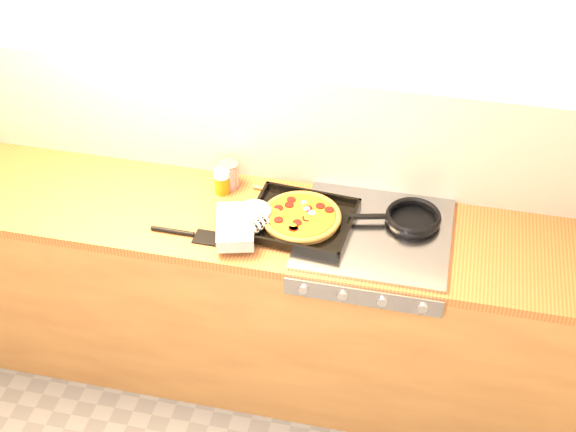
% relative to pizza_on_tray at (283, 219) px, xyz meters
% --- Properties ---
extents(room_shell, '(3.20, 3.20, 3.20)m').
position_rel_pizza_on_tray_xyz_m(room_shell, '(-0.08, 0.32, 0.21)').
color(room_shell, white).
rests_on(room_shell, ground).
extents(counter_run, '(3.20, 0.62, 0.90)m').
position_rel_pizza_on_tray_xyz_m(counter_run, '(-0.08, 0.04, -0.49)').
color(counter_run, olive).
rests_on(counter_run, ground).
extents(stovetop, '(0.60, 0.56, 0.02)m').
position_rel_pizza_on_tray_xyz_m(stovetop, '(0.37, 0.04, -0.04)').
color(stovetop, '#9B9BA0').
rests_on(stovetop, counter_run).
extents(pizza_on_tray, '(0.56, 0.47, 0.07)m').
position_rel_pizza_on_tray_xyz_m(pizza_on_tray, '(0.00, 0.00, 0.00)').
color(pizza_on_tray, black).
rests_on(pizza_on_tray, stovetop).
extents(frying_pan, '(0.39, 0.27, 0.04)m').
position_rel_pizza_on_tray_xyz_m(frying_pan, '(0.50, 0.13, -0.01)').
color(frying_pan, black).
rests_on(frying_pan, stovetop).
extents(tomato_can, '(0.10, 0.10, 0.12)m').
position_rel_pizza_on_tray_xyz_m(tomato_can, '(-0.29, 0.22, 0.02)').
color(tomato_can, '#A00F0C').
rests_on(tomato_can, counter_run).
extents(juice_glass, '(0.07, 0.07, 0.11)m').
position_rel_pizza_on_tray_xyz_m(juice_glass, '(-0.30, 0.17, 0.01)').
color(juice_glass, '#CA600B').
rests_on(juice_glass, counter_run).
extents(wooden_spoon, '(0.30, 0.06, 0.02)m').
position_rel_pizza_on_tray_xyz_m(wooden_spoon, '(-0.01, 0.21, -0.03)').
color(wooden_spoon, '#A87647').
rests_on(wooden_spoon, counter_run).
extents(black_spatula, '(0.28, 0.09, 0.02)m').
position_rel_pizza_on_tray_xyz_m(black_spatula, '(-0.37, -0.13, -0.04)').
color(black_spatula, black).
rests_on(black_spatula, counter_run).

